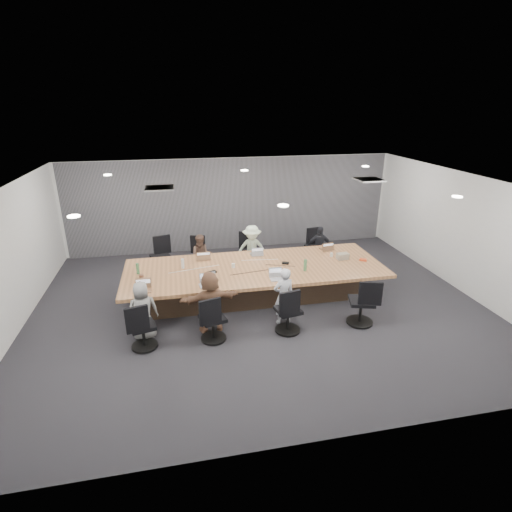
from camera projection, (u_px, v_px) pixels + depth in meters
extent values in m
cube|color=#28282E|center=(260.00, 305.00, 9.13)|extent=(10.00, 8.00, 0.00)
cube|color=white|center=(260.00, 183.00, 8.11)|extent=(10.00, 8.00, 0.00)
cube|color=silver|center=(232.00, 204.00, 12.27)|extent=(10.00, 0.00, 2.80)
cube|color=silver|center=(327.00, 355.00, 4.97)|extent=(10.00, 0.00, 2.80)
cube|color=silver|center=(6.00, 265.00, 7.68)|extent=(0.00, 8.00, 2.80)
cube|color=silver|center=(463.00, 233.00, 9.56)|extent=(0.00, 8.00, 2.80)
cube|color=slate|center=(233.00, 205.00, 12.20)|extent=(9.80, 0.04, 2.80)
cube|color=#453223|center=(255.00, 283.00, 9.46)|extent=(4.80, 1.40, 0.66)
cube|color=#B77B4D|center=(255.00, 268.00, 9.33)|extent=(6.00, 2.20, 0.08)
imported|color=brown|center=(202.00, 256.00, 10.39)|extent=(0.59, 0.47, 1.16)
cube|color=#8C6647|center=(203.00, 258.00, 9.83)|extent=(0.34, 0.23, 0.02)
imported|color=#B5CBB1|center=(252.00, 250.00, 10.61)|extent=(0.93, 0.62, 1.33)
cube|color=#B2B2B7|center=(256.00, 254.00, 10.08)|extent=(0.30, 0.21, 0.02)
imported|color=black|center=(319.00, 247.00, 10.99)|extent=(0.73, 0.39, 1.19)
cube|color=#8C6647|center=(326.00, 249.00, 10.43)|extent=(0.36, 0.28, 0.02)
imported|color=gray|center=(143.00, 311.00, 7.67)|extent=(0.63, 0.46, 1.19)
cube|color=#8C6647|center=(144.00, 291.00, 8.12)|extent=(0.32, 0.23, 0.02)
imported|color=brown|center=(211.00, 302.00, 7.90)|extent=(1.23, 0.51, 1.29)
cube|color=#B2B2B7|center=(208.00, 285.00, 8.36)|extent=(0.37, 0.27, 0.02)
imported|color=silver|center=(284.00, 296.00, 8.19)|extent=(0.49, 0.37, 1.23)
cube|color=#B2B2B7|center=(277.00, 279.00, 8.64)|extent=(0.30, 0.21, 0.02)
cylinder|color=#417547|center=(138.00, 269.00, 8.90)|extent=(0.09, 0.09, 0.25)
cylinder|color=#417547|center=(305.00, 265.00, 9.06)|extent=(0.10, 0.10, 0.27)
cylinder|color=silver|center=(183.00, 263.00, 9.21)|extent=(0.09, 0.09, 0.23)
cylinder|color=white|center=(233.00, 266.00, 9.25)|extent=(0.10, 0.10, 0.10)
cylinder|color=white|center=(331.00, 255.00, 9.92)|extent=(0.09, 0.09, 0.09)
cylinder|color=brown|center=(141.00, 277.00, 8.62)|extent=(0.12, 0.12, 0.12)
cube|color=black|center=(213.00, 272.00, 8.99)|extent=(0.19, 0.16, 0.03)
cube|color=black|center=(285.00, 263.00, 9.49)|extent=(0.19, 0.16, 0.03)
cube|color=black|center=(276.00, 270.00, 9.06)|extent=(0.14, 0.05, 0.05)
cube|color=gray|center=(343.00, 256.00, 9.75)|extent=(0.30, 0.20, 0.15)
cube|color=#E1481F|center=(363.00, 260.00, 9.68)|extent=(0.21, 0.19, 0.04)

